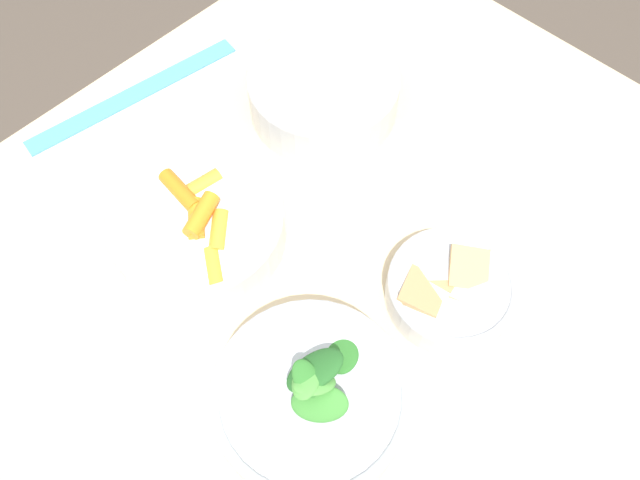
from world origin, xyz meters
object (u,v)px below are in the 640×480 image
at_px(bowl_greens, 311,399).
at_px(ruler, 135,94).
at_px(bowl_beans_hotdog, 323,94).
at_px(bowl_cookies, 451,288).
at_px(bowl_carrots, 199,226).

bearing_deg(bowl_greens, ruler, 73.51).
bearing_deg(bowl_beans_hotdog, ruler, 128.24).
bearing_deg(bowl_greens, bowl_cookies, -6.66).
distance_m(bowl_carrots, bowl_cookies, 0.29).
xyz_separation_m(bowl_carrots, bowl_greens, (-0.06, -0.23, 0.01)).
xyz_separation_m(bowl_carrots, bowl_beans_hotdog, (0.24, 0.04, -0.00)).
relative_size(bowl_carrots, ruler, 0.63).
relative_size(bowl_carrots, bowl_cookies, 1.39).
distance_m(bowl_greens, bowl_beans_hotdog, 0.40).
relative_size(bowl_greens, ruler, 0.61).
relative_size(bowl_cookies, ruler, 0.46).
bearing_deg(ruler, bowl_beans_hotdog, -51.76).
bearing_deg(bowl_beans_hotdog, bowl_carrots, -171.62).
bearing_deg(bowl_carrots, bowl_cookies, -61.14).
bearing_deg(bowl_greens, bowl_beans_hotdog, 41.89).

